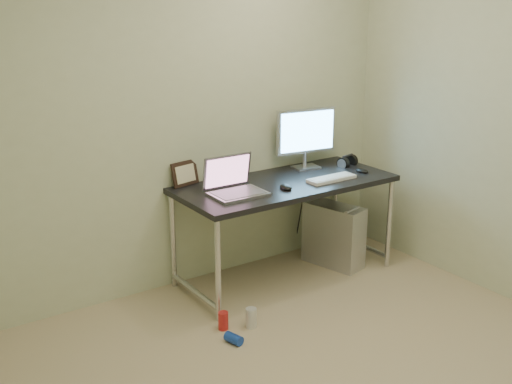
% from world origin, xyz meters
% --- Properties ---
extents(wall_back, '(3.50, 0.02, 2.50)m').
position_xyz_m(wall_back, '(0.00, 1.75, 1.25)').
color(wall_back, beige).
rests_on(wall_back, ground).
extents(desk, '(1.63, 0.71, 0.75)m').
position_xyz_m(desk, '(0.66, 1.39, 0.67)').
color(desk, black).
rests_on(desk, ground).
extents(tower_computer, '(0.32, 0.51, 0.52)m').
position_xyz_m(tower_computer, '(1.11, 1.35, 0.25)').
color(tower_computer, silver).
rests_on(tower_computer, ground).
extents(cable_a, '(0.01, 0.16, 0.69)m').
position_xyz_m(cable_a, '(1.06, 1.70, 0.40)').
color(cable_a, black).
rests_on(cable_a, ground).
extents(cable_b, '(0.02, 0.11, 0.71)m').
position_xyz_m(cable_b, '(1.15, 1.68, 0.38)').
color(cable_b, black).
rests_on(cable_b, ground).
extents(can_red, '(0.09, 0.09, 0.12)m').
position_xyz_m(can_red, '(-0.15, 0.96, 0.06)').
color(can_red, red).
rests_on(can_red, ground).
extents(can_white, '(0.09, 0.09, 0.13)m').
position_xyz_m(can_white, '(0.01, 0.88, 0.07)').
color(can_white, silver).
rests_on(can_white, ground).
extents(can_blue, '(0.09, 0.13, 0.06)m').
position_xyz_m(can_blue, '(-0.19, 0.78, 0.03)').
color(can_blue, '#193FB2').
rests_on(can_blue, ground).
extents(laptop, '(0.38, 0.31, 0.26)m').
position_xyz_m(laptop, '(0.20, 1.36, 0.81)').
color(laptop, '#B4B4BC').
rests_on(laptop, desk).
extents(monitor, '(0.50, 0.17, 0.47)m').
position_xyz_m(monitor, '(1.02, 1.61, 1.02)').
color(monitor, '#B4B4BC').
rests_on(monitor, desk).
extents(keyboard, '(0.39, 0.13, 0.02)m').
position_xyz_m(keyboard, '(0.96, 1.24, 0.76)').
color(keyboard, white).
rests_on(keyboard, desk).
extents(mouse_right, '(0.08, 0.12, 0.04)m').
position_xyz_m(mouse_right, '(1.30, 1.27, 0.77)').
color(mouse_right, black).
rests_on(mouse_right, desk).
extents(mouse_left, '(0.11, 0.14, 0.04)m').
position_xyz_m(mouse_left, '(0.55, 1.25, 0.77)').
color(mouse_left, black).
rests_on(mouse_left, desk).
extents(headphones, '(0.18, 0.11, 0.11)m').
position_xyz_m(headphones, '(1.34, 1.48, 0.78)').
color(headphones, black).
rests_on(headphones, desk).
extents(picture_frame, '(0.23, 0.11, 0.18)m').
position_xyz_m(picture_frame, '(0.01, 1.72, 0.84)').
color(picture_frame, black).
rests_on(picture_frame, desk).
extents(webcam, '(0.04, 0.04, 0.11)m').
position_xyz_m(webcam, '(0.31, 1.70, 0.83)').
color(webcam, silver).
rests_on(webcam, desk).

